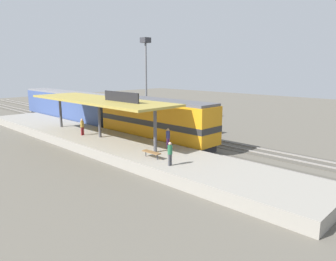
# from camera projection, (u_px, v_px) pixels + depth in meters

# --- Properties ---
(ground_plane) EXTENTS (120.00, 120.00, 0.00)m
(ground_plane) POSITION_uv_depth(u_px,v_px,m) (149.00, 136.00, 36.09)
(ground_plane) COLOR #5B564C
(track_near) EXTENTS (3.20, 110.00, 0.16)m
(track_near) POSITION_uv_depth(u_px,v_px,m) (136.00, 138.00, 34.68)
(track_near) COLOR #4E4941
(track_near) RESTS_ON ground
(track_far) EXTENTS (3.20, 110.00, 0.16)m
(track_far) POSITION_uv_depth(u_px,v_px,m) (165.00, 132.00, 37.91)
(track_far) COLOR #4E4941
(track_far) RESTS_ON ground
(platform) EXTENTS (6.00, 44.00, 0.90)m
(platform) POSITION_uv_depth(u_px,v_px,m) (100.00, 142.00, 31.38)
(platform) COLOR gray
(platform) RESTS_ON ground
(station_canopy) EXTENTS (5.20, 18.00, 4.70)m
(station_canopy) POSITION_uv_depth(u_px,v_px,m) (99.00, 101.00, 30.51)
(station_canopy) COLOR #47474C
(station_canopy) RESTS_ON platform
(platform_bench) EXTENTS (0.44, 1.70, 0.50)m
(platform_bench) POSITION_uv_depth(u_px,v_px,m) (151.00, 152.00, 24.01)
(platform_bench) COLOR #333338
(platform_bench) RESTS_ON platform
(locomotive) EXTENTS (2.93, 14.43, 4.44)m
(locomotive) POSITION_uv_depth(u_px,v_px,m) (155.00, 120.00, 32.08)
(locomotive) COLOR #28282D
(locomotive) RESTS_ON track_near
(passenger_carriage_single) EXTENTS (2.90, 20.00, 4.24)m
(passenger_carriage_single) POSITION_uv_depth(u_px,v_px,m) (68.00, 106.00, 44.44)
(passenger_carriage_single) COLOR #28282D
(passenger_carriage_single) RESTS_ON track_near
(freight_car) EXTENTS (2.80, 12.00, 3.54)m
(freight_car) POSITION_uv_depth(u_px,v_px,m) (155.00, 115.00, 38.75)
(freight_car) COLOR #28282D
(freight_car) RESTS_ON track_far
(light_mast) EXTENTS (1.10, 1.10, 11.70)m
(light_mast) POSITION_uv_depth(u_px,v_px,m) (146.00, 62.00, 43.26)
(light_mast) COLOR slate
(light_mast) RESTS_ON ground
(person_waiting) EXTENTS (0.34, 0.34, 1.71)m
(person_waiting) POSITION_uv_depth(u_px,v_px,m) (82.00, 126.00, 32.01)
(person_waiting) COLOR maroon
(person_waiting) RESTS_ON platform
(person_walking) EXTENTS (0.34, 0.34, 1.71)m
(person_walking) POSITION_uv_depth(u_px,v_px,m) (168.00, 137.00, 26.99)
(person_walking) COLOR #663375
(person_walking) RESTS_ON platform
(person_boarding) EXTENTS (0.34, 0.34, 1.71)m
(person_boarding) POSITION_uv_depth(u_px,v_px,m) (170.00, 152.00, 22.07)
(person_boarding) COLOR #4C4C51
(person_boarding) RESTS_ON platform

